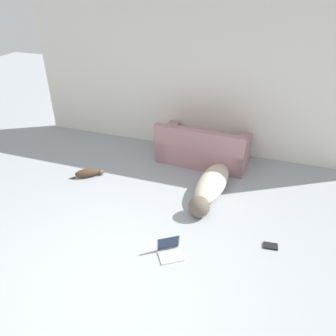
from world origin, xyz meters
name	(u,v)px	position (x,y,z in m)	size (l,w,h in m)	color
ground_plane	(112,285)	(0.00, 0.00, 0.00)	(20.00, 20.00, 0.00)	#999EA3
wall_back	(198,78)	(0.00, 3.61, 1.39)	(6.57, 0.06, 2.77)	silver
couch	(203,149)	(0.28, 3.08, 0.25)	(1.65, 0.87, 0.74)	#A3757A
dog	(210,186)	(0.65, 2.09, 0.15)	(0.51, 1.75, 0.31)	beige
cat	(88,173)	(-1.44, 1.93, 0.07)	(0.51, 0.39, 0.15)	#473323
laptop_open	(169,248)	(0.45, 0.68, 0.08)	(0.38, 0.38, 0.23)	#B7B7BC
book_black	(270,246)	(1.64, 1.20, 0.01)	(0.19, 0.13, 0.02)	black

